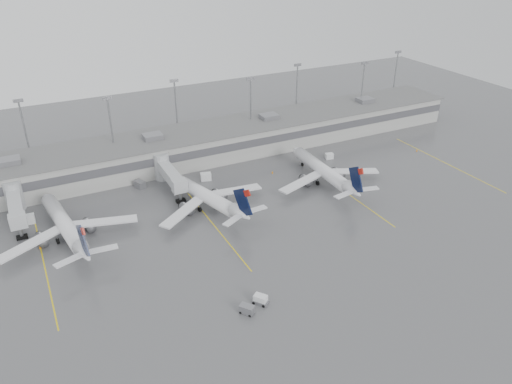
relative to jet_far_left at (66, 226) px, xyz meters
name	(u,v)px	position (x,y,z in m)	size (l,w,h in m)	color
ground	(340,258)	(46.88, -31.49, -3.27)	(260.00, 260.00, 0.00)	#4C4C4E
terminal	(223,140)	(46.88, 26.49, 0.91)	(152.00, 17.00, 9.45)	#9B9A96
light_masts	(214,108)	(46.88, 32.26, 8.76)	(142.40, 8.00, 20.60)	gray
jet_bridge_left	(15,202)	(-8.62, 14.23, 0.60)	(4.00, 17.20, 7.00)	#A7AAAC
jet_bridge_right	(167,171)	(26.38, 14.23, 0.60)	(4.00, 17.20, 7.00)	#A7AAAC
stand_markings	(280,205)	(46.88, -7.49, -3.26)	(105.25, 40.00, 0.01)	yellow
jet_far_left	(66,226)	(0.00, 0.00, 0.00)	(28.73, 32.40, 10.51)	white
jet_mid_left	(205,195)	(30.76, -0.66, -0.04)	(27.43, 31.20, 10.37)	white
jet_mid_right	(325,171)	(62.52, -2.29, -0.03)	(28.72, 32.20, 10.42)	white
baggage_tug	(260,300)	(26.72, -36.27, -2.61)	(2.86, 3.06, 1.69)	white
baggage_cart	(247,309)	(23.52, -37.47, -2.44)	(2.62, 2.83, 1.59)	slate
gse_uld_a	(28,219)	(-6.79, 10.52, -2.29)	(2.75, 1.84, 1.95)	white
gse_uld_b	(206,177)	(36.10, 12.70, -2.32)	(2.66, 1.77, 1.89)	white
gse_uld_c	(329,156)	(72.23, 9.58, -2.49)	(2.19, 1.46, 1.55)	white
gse_loader	(140,184)	(19.76, 16.27, -2.38)	(1.77, 2.83, 1.77)	slate
cone_a	(40,247)	(-5.68, -1.13, -2.88)	(0.48, 0.48, 0.77)	orange
cone_b	(193,204)	(28.41, 1.81, -2.97)	(0.38, 0.38, 0.60)	orange
cone_c	(272,172)	(53.34, 8.41, -2.92)	(0.44, 0.44, 0.70)	orange
cone_d	(417,150)	(98.02, 2.33, -2.93)	(0.43, 0.43, 0.68)	orange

